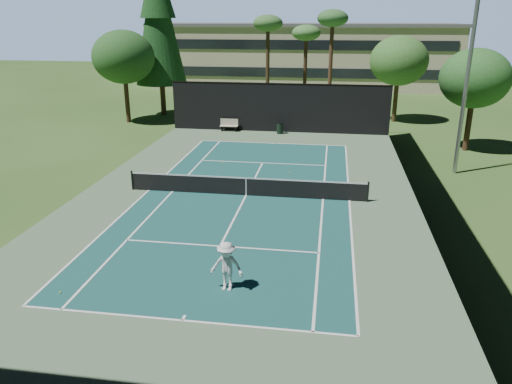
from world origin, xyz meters
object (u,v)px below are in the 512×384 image
(tennis_ball_c, at_px, (290,172))
(park_bench, at_px, (229,125))
(tennis_ball_b, at_px, (253,180))
(tennis_ball_a, at_px, (60,293))
(trash_bin, at_px, (280,128))
(tennis_net, at_px, (246,186))
(tennis_ball_d, at_px, (222,163))
(player, at_px, (227,266))

(tennis_ball_c, height_order, park_bench, park_bench)
(tennis_ball_b, bearing_deg, tennis_ball_a, -108.99)
(tennis_ball_b, relative_size, trash_bin, 0.06)
(tennis_net, bearing_deg, tennis_ball_c, 66.96)
(tennis_net, bearing_deg, park_bench, 104.83)
(tennis_ball_a, relative_size, trash_bin, 0.07)
(tennis_ball_b, bearing_deg, trash_bin, 89.07)
(tennis_net, bearing_deg, tennis_ball_d, 113.71)
(tennis_ball_c, bearing_deg, tennis_net, -113.04)
(tennis_ball_d, height_order, trash_bin, trash_bin)
(tennis_net, bearing_deg, trash_bin, 89.29)
(tennis_ball_d, bearing_deg, tennis_net, -66.29)
(player, xyz_separation_m, trash_bin, (-0.82, 25.09, -0.43))
(tennis_ball_a, bearing_deg, tennis_net, 66.76)
(tennis_ball_a, height_order, tennis_ball_b, tennis_ball_a)
(tennis_net, height_order, player, player)
(tennis_ball_c, bearing_deg, trash_bin, 99.36)
(tennis_ball_a, relative_size, tennis_ball_c, 1.07)
(tennis_ball_b, distance_m, tennis_ball_c, 2.77)
(tennis_ball_c, xyz_separation_m, tennis_ball_d, (-4.55, 1.30, 0.00))
(tennis_ball_c, bearing_deg, tennis_ball_b, -135.35)
(tennis_ball_a, bearing_deg, trash_bin, 79.47)
(park_bench, bearing_deg, tennis_net, -75.17)
(tennis_ball_c, bearing_deg, park_bench, 118.86)
(tennis_ball_b, bearing_deg, tennis_ball_d, 128.37)
(tennis_ball_c, height_order, tennis_ball_d, tennis_ball_d)
(player, distance_m, tennis_ball_a, 5.87)
(tennis_net, height_order, park_bench, tennis_net)
(tennis_net, xyz_separation_m, tennis_ball_a, (-4.69, -10.92, -0.52))
(park_bench, bearing_deg, tennis_ball_d, -80.94)
(tennis_ball_a, height_order, tennis_ball_d, tennis_ball_d)
(tennis_ball_a, bearing_deg, player, 11.42)
(park_bench, bearing_deg, tennis_ball_a, -91.15)
(trash_bin, bearing_deg, player, -88.14)
(tennis_ball_a, relative_size, park_bench, 0.05)
(tennis_ball_c, bearing_deg, player, -93.79)
(tennis_ball_a, xyz_separation_m, tennis_ball_b, (4.67, 13.56, -0.01))
(tennis_net, xyz_separation_m, tennis_ball_d, (-2.59, 5.90, -0.52))
(player, height_order, tennis_ball_b, player)
(tennis_ball_c, relative_size, park_bench, 0.04)
(tennis_ball_b, distance_m, tennis_ball_d, 4.15)
(tennis_net, relative_size, tennis_ball_d, 173.06)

